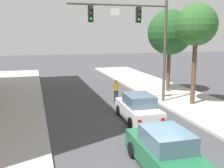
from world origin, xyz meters
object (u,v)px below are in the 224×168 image
car_following_green (165,152)px  pedestrian_crossing_road (116,90)px  traffic_signal_mast (139,29)px  street_tree_third (170,33)px  street_tree_second (196,26)px  car_lead_white (138,109)px

car_following_green → pedestrian_crossing_road: bearing=82.9°
traffic_signal_mast → street_tree_third: bearing=38.4°
car_following_green → street_tree_second: size_ratio=0.61×
car_lead_white → street_tree_third: bearing=50.9°
car_following_green → street_tree_third: (6.65, 12.47, 4.43)m
car_following_green → car_lead_white: bearing=78.0°
traffic_signal_mast → car_lead_white: size_ratio=1.74×
car_lead_white → pedestrian_crossing_road: bearing=89.0°
traffic_signal_mast → pedestrian_crossing_road: bearing=134.4°
pedestrian_crossing_road → street_tree_third: 7.08m
traffic_signal_mast → street_tree_second: size_ratio=1.08×
traffic_signal_mast → car_following_green: (-2.59, -9.25, -4.64)m
car_following_green → pedestrian_crossing_road: 10.64m
car_following_green → traffic_signal_mast: bearing=74.4°
car_lead_white → car_following_green: 5.93m
street_tree_second → traffic_signal_mast: bearing=160.0°
car_lead_white → street_tree_third: (5.42, 6.67, 4.43)m
car_following_green → pedestrian_crossing_road: (1.32, 10.55, 0.19)m
street_tree_second → pedestrian_crossing_road: bearing=151.9°
car_following_green → street_tree_third: bearing=61.9°
car_lead_white → car_following_green: (-1.23, -5.80, 0.00)m
pedestrian_crossing_road → street_tree_second: street_tree_second is taller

